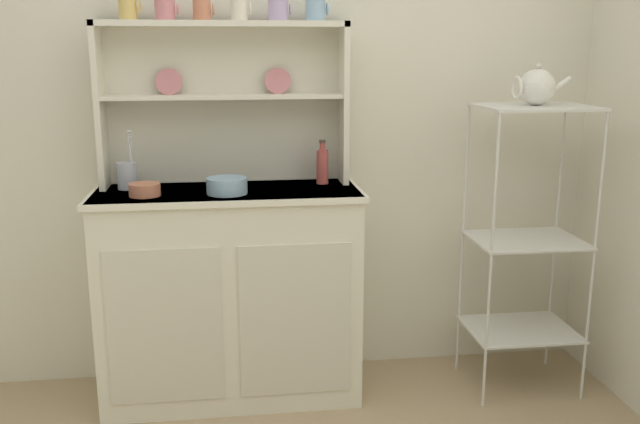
{
  "coord_description": "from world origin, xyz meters",
  "views": [
    {
      "loc": [
        -0.04,
        -1.43,
        1.47
      ],
      "look_at": [
        0.3,
        1.12,
        0.86
      ],
      "focal_mm": 38.95,
      "sensor_mm": 36.0,
      "label": 1
    }
  ],
  "objects_px": {
    "bowl_mixing_large": "(145,190)",
    "utensil_jar": "(127,175)",
    "bakers_rack": "(527,224)",
    "hutch_shelf_unit": "(224,90)",
    "cup_gold_0": "(128,8)",
    "porcelain_teapot": "(537,87)",
    "jam_bottle": "(322,166)",
    "hutch_cabinet": "(230,292)"
  },
  "relations": [
    {
      "from": "bakers_rack",
      "to": "jam_bottle",
      "type": "bearing_deg",
      "value": 168.75
    },
    {
      "from": "jam_bottle",
      "to": "utensil_jar",
      "type": "relative_size",
      "value": 0.77
    },
    {
      "from": "cup_gold_0",
      "to": "jam_bottle",
      "type": "bearing_deg",
      "value": -2.68
    },
    {
      "from": "bakers_rack",
      "to": "cup_gold_0",
      "type": "height_order",
      "value": "cup_gold_0"
    },
    {
      "from": "hutch_cabinet",
      "to": "hutch_shelf_unit",
      "type": "distance_m",
      "value": 0.85
    },
    {
      "from": "utensil_jar",
      "to": "porcelain_teapot",
      "type": "xyz_separation_m",
      "value": [
        1.67,
        -0.16,
        0.35
      ]
    },
    {
      "from": "cup_gold_0",
      "to": "porcelain_teapot",
      "type": "xyz_separation_m",
      "value": [
        1.63,
        -0.21,
        -0.31
      ]
    },
    {
      "from": "bowl_mixing_large",
      "to": "bakers_rack",
      "type": "bearing_deg",
      "value": -0.4
    },
    {
      "from": "cup_gold_0",
      "to": "porcelain_teapot",
      "type": "bearing_deg",
      "value": -7.24
    },
    {
      "from": "bakers_rack",
      "to": "bowl_mixing_large",
      "type": "distance_m",
      "value": 1.59
    },
    {
      "from": "utensil_jar",
      "to": "bakers_rack",
      "type": "bearing_deg",
      "value": -5.56
    },
    {
      "from": "porcelain_teapot",
      "to": "bowl_mixing_large",
      "type": "bearing_deg",
      "value": 179.6
    },
    {
      "from": "bakers_rack",
      "to": "hutch_shelf_unit",
      "type": "bearing_deg",
      "value": 168.89
    },
    {
      "from": "bowl_mixing_large",
      "to": "porcelain_teapot",
      "type": "height_order",
      "value": "porcelain_teapot"
    },
    {
      "from": "cup_gold_0",
      "to": "jam_bottle",
      "type": "relative_size",
      "value": 0.49
    },
    {
      "from": "cup_gold_0",
      "to": "utensil_jar",
      "type": "height_order",
      "value": "cup_gold_0"
    },
    {
      "from": "bakers_rack",
      "to": "jam_bottle",
      "type": "height_order",
      "value": "bakers_rack"
    },
    {
      "from": "jam_bottle",
      "to": "utensil_jar",
      "type": "distance_m",
      "value": 0.81
    },
    {
      "from": "hutch_cabinet",
      "to": "jam_bottle",
      "type": "bearing_deg",
      "value": 12.03
    },
    {
      "from": "jam_bottle",
      "to": "utensil_jar",
      "type": "xyz_separation_m",
      "value": [
        -0.81,
        -0.01,
        -0.02
      ]
    },
    {
      "from": "utensil_jar",
      "to": "porcelain_teapot",
      "type": "distance_m",
      "value": 1.71
    },
    {
      "from": "bakers_rack",
      "to": "utensil_jar",
      "type": "bearing_deg",
      "value": 174.44
    },
    {
      "from": "hutch_shelf_unit",
      "to": "cup_gold_0",
      "type": "distance_m",
      "value": 0.49
    },
    {
      "from": "hutch_cabinet",
      "to": "bowl_mixing_large",
      "type": "xyz_separation_m",
      "value": [
        -0.32,
        -0.07,
        0.47
      ]
    },
    {
      "from": "cup_gold_0",
      "to": "utensil_jar",
      "type": "distance_m",
      "value": 0.66
    },
    {
      "from": "porcelain_teapot",
      "to": "hutch_cabinet",
      "type": "bearing_deg",
      "value": 176.17
    },
    {
      "from": "cup_gold_0",
      "to": "porcelain_teapot",
      "type": "distance_m",
      "value": 1.67
    },
    {
      "from": "bakers_rack",
      "to": "hutch_cabinet",
      "type": "bearing_deg",
      "value": 176.18
    },
    {
      "from": "cup_gold_0",
      "to": "jam_bottle",
      "type": "xyz_separation_m",
      "value": [
        0.77,
        -0.04,
        -0.64
      ]
    },
    {
      "from": "bowl_mixing_large",
      "to": "utensil_jar",
      "type": "distance_m",
      "value": 0.18
    },
    {
      "from": "bakers_rack",
      "to": "cup_gold_0",
      "type": "xyz_separation_m",
      "value": [
        -1.63,
        0.21,
        0.89
      ]
    },
    {
      "from": "jam_bottle",
      "to": "cup_gold_0",
      "type": "bearing_deg",
      "value": 177.32
    },
    {
      "from": "hutch_shelf_unit",
      "to": "bowl_mixing_large",
      "type": "height_order",
      "value": "hutch_shelf_unit"
    },
    {
      "from": "bowl_mixing_large",
      "to": "utensil_jar",
      "type": "bearing_deg",
      "value": 119.23
    },
    {
      "from": "hutch_cabinet",
      "to": "bakers_rack",
      "type": "bearing_deg",
      "value": -3.82
    },
    {
      "from": "hutch_cabinet",
      "to": "porcelain_teapot",
      "type": "xyz_separation_m",
      "value": [
        1.26,
        -0.08,
        0.85
      ]
    },
    {
      "from": "hutch_cabinet",
      "to": "utensil_jar",
      "type": "height_order",
      "value": "utensil_jar"
    },
    {
      "from": "jam_bottle",
      "to": "porcelain_teapot",
      "type": "distance_m",
      "value": 0.93
    },
    {
      "from": "bakers_rack",
      "to": "bowl_mixing_large",
      "type": "height_order",
      "value": "bakers_rack"
    },
    {
      "from": "utensil_jar",
      "to": "porcelain_teapot",
      "type": "height_order",
      "value": "porcelain_teapot"
    },
    {
      "from": "bakers_rack",
      "to": "jam_bottle",
      "type": "distance_m",
      "value": 0.91
    },
    {
      "from": "hutch_shelf_unit",
      "to": "bakers_rack",
      "type": "xyz_separation_m",
      "value": [
        1.26,
        -0.25,
        -0.56
      ]
    }
  ]
}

